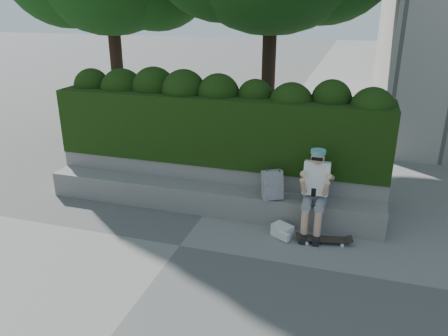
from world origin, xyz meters
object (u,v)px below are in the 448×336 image
(skateboard, at_px, (324,239))
(backpack_plaid, at_px, (272,185))
(backpack_ground, at_px, (282,231))
(person, at_px, (315,188))

(skateboard, distance_m, backpack_plaid, 1.19)
(skateboard, relative_size, backpack_ground, 2.55)
(skateboard, xyz_separation_m, backpack_ground, (-0.65, 0.02, 0.03))
(person, distance_m, backpack_plaid, 0.70)
(person, xyz_separation_m, skateboard, (0.22, -0.34, -0.69))
(backpack_plaid, xyz_separation_m, backpack_ground, (0.26, -0.40, -0.59))
(skateboard, bearing_deg, person, 112.56)
(person, bearing_deg, skateboard, -57.34)
(backpack_plaid, height_order, backpack_ground, backpack_plaid)
(skateboard, relative_size, backpack_plaid, 1.63)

